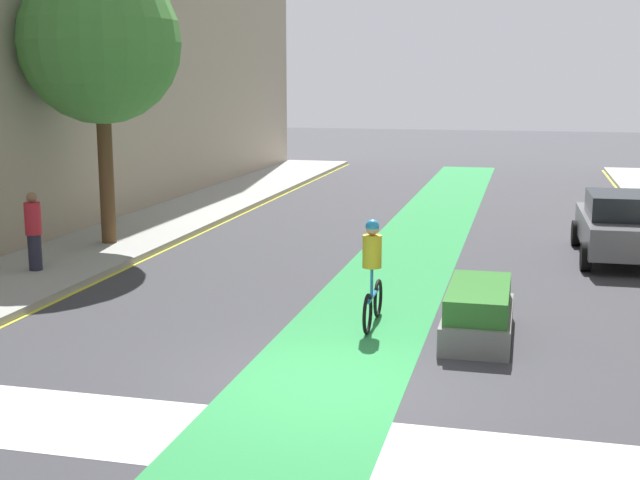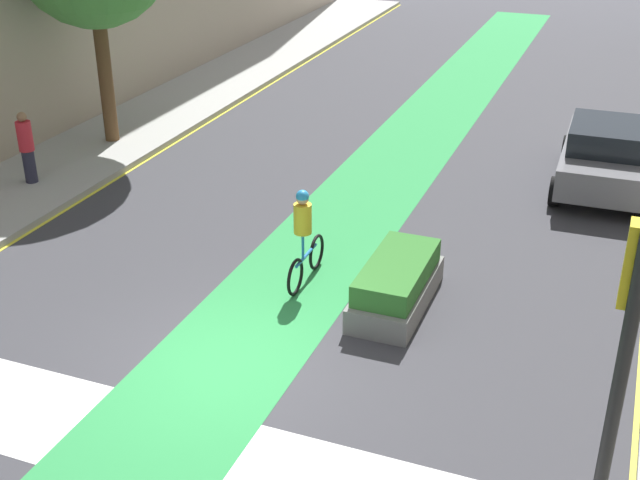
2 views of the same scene
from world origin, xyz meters
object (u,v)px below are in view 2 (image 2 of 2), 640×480
object	(u,v)px
traffic_signal_near_right	(630,325)
pedestrian_sidewalk_left_a	(27,147)
cyclist_in_lane	(304,235)
car_grey_right_far	(604,154)
median_planter	(397,285)

from	to	relation	value
traffic_signal_near_right	pedestrian_sidewalk_left_a	bearing A→B (deg)	155.03
cyclist_in_lane	pedestrian_sidewalk_left_a	bearing A→B (deg)	165.78
pedestrian_sidewalk_left_a	cyclist_in_lane	bearing A→B (deg)	-14.22
traffic_signal_near_right	car_grey_right_far	distance (m)	11.07
cyclist_in_lane	pedestrian_sidewalk_left_a	world-z (taller)	cyclist_in_lane
traffic_signal_near_right	pedestrian_sidewalk_left_a	distance (m)	14.46
car_grey_right_far	traffic_signal_near_right	bearing A→B (deg)	-85.98
traffic_signal_near_right	car_grey_right_far	size ratio (longest dim) A/B	0.91
car_grey_right_far	cyclist_in_lane	world-z (taller)	cyclist_in_lane
traffic_signal_near_right	cyclist_in_lane	world-z (taller)	traffic_signal_near_right
car_grey_right_far	median_planter	world-z (taller)	car_grey_right_far
traffic_signal_near_right	median_planter	size ratio (longest dim) A/B	1.55
traffic_signal_near_right	cyclist_in_lane	size ratio (longest dim) A/B	2.08
car_grey_right_far	pedestrian_sidewalk_left_a	distance (m)	13.16
traffic_signal_near_right	median_planter	bearing A→B (deg)	132.49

